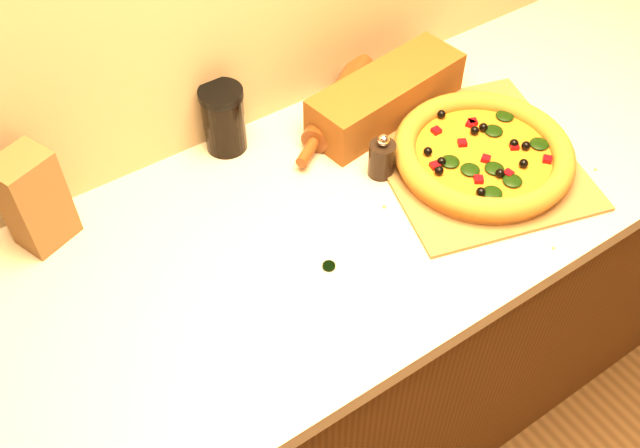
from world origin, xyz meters
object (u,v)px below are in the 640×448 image
(pizza, at_px, (483,154))
(rolling_pin, at_px, (339,100))
(pizza_peel, at_px, (470,153))
(dark_jar, at_px, (224,119))
(pepper_grinder, at_px, (382,158))

(pizza, relative_size, rolling_pin, 0.99)
(pizza_peel, height_order, dark_jar, dark_jar)
(pepper_grinder, relative_size, dark_jar, 0.70)
(pizza_peel, xyz_separation_m, dark_jar, (-0.41, 0.31, 0.07))
(rolling_pin, xyz_separation_m, dark_jar, (-0.26, 0.04, 0.04))
(pizza_peel, distance_m, pepper_grinder, 0.20)
(pizza, relative_size, pepper_grinder, 3.60)
(dark_jar, bearing_deg, pizza, -40.49)
(rolling_pin, relative_size, dark_jar, 2.54)
(pizza_peel, relative_size, pizza, 1.71)
(pizza_peel, bearing_deg, pizza, -81.41)
(pepper_grinder, xyz_separation_m, dark_jar, (-0.22, 0.25, 0.03))
(pizza_peel, distance_m, pizza, 0.05)
(pizza, xyz_separation_m, rolling_pin, (-0.14, 0.31, -0.00))
(pizza_peel, height_order, pizza, pizza)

